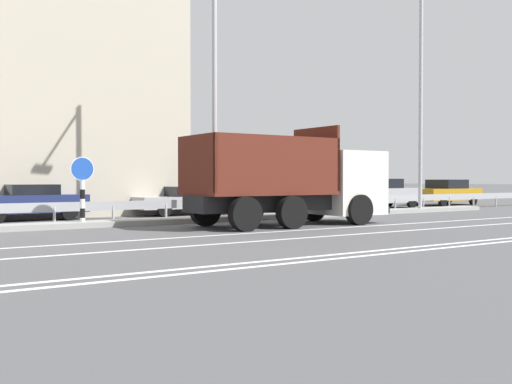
# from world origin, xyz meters

# --- Properties ---
(ground_plane) EXTENTS (320.00, 320.00, 0.00)m
(ground_plane) POSITION_xyz_m (0.00, 0.00, 0.00)
(ground_plane) COLOR #4C4C4F
(lane_strip_0) EXTENTS (56.42, 0.16, 0.01)m
(lane_strip_0) POSITION_xyz_m (1.34, -2.13, 0.00)
(lane_strip_0) COLOR silver
(lane_strip_0) RESTS_ON ground_plane
(lane_strip_1) EXTENTS (56.42, 0.16, 0.01)m
(lane_strip_1) POSITION_xyz_m (1.34, -4.06, 0.00)
(lane_strip_1) COLOR silver
(lane_strip_1) RESTS_ON ground_plane
(lane_strip_2) EXTENTS (56.42, 0.16, 0.01)m
(lane_strip_2) POSITION_xyz_m (1.34, -7.16, 0.00)
(lane_strip_2) COLOR silver
(lane_strip_2) RESTS_ON ground_plane
(lane_strip_3) EXTENTS (56.42, 0.16, 0.01)m
(lane_strip_3) POSITION_xyz_m (1.34, -7.65, 0.00)
(lane_strip_3) COLOR silver
(lane_strip_3) RESTS_ON ground_plane
(median_island) EXTENTS (31.03, 1.10, 0.18)m
(median_island) POSITION_xyz_m (0.00, 2.74, 0.09)
(median_island) COLOR gray
(median_island) RESTS_ON ground_plane
(median_guardrail) EXTENTS (56.42, 0.09, 0.78)m
(median_guardrail) POSITION_xyz_m (-0.00, 4.02, 0.57)
(median_guardrail) COLOR #9EA0A5
(median_guardrail) RESTS_ON ground_plane
(dump_truck) EXTENTS (7.23, 2.85, 3.36)m
(dump_truck) POSITION_xyz_m (2.33, -0.34, 1.29)
(dump_truck) COLOR silver
(dump_truck) RESTS_ON ground_plane
(median_road_sign) EXTENTS (0.78, 0.16, 2.29)m
(median_road_sign) POSITION_xyz_m (-4.62, 2.74, 1.22)
(median_road_sign) COLOR white
(median_road_sign) RESTS_ON ground_plane
(street_lamp_2) EXTENTS (0.71, 2.02, 10.40)m
(street_lamp_2) POSITION_xyz_m (0.27, 2.53, 5.67)
(street_lamp_2) COLOR #ADADB2
(street_lamp_2) RESTS_ON ground_plane
(street_lamp_3) EXTENTS (0.71, 2.03, 10.91)m
(street_lamp_3) POSITION_xyz_m (11.58, 2.52, 5.93)
(street_lamp_3) COLOR #ADADB2
(street_lamp_3) RESTS_ON ground_plane
(parked_car_3) EXTENTS (4.27, 1.94, 1.37)m
(parked_car_3) POSITION_xyz_m (-5.27, 7.08, 0.71)
(parked_car_3) COLOR navy
(parked_car_3) RESTS_ON ground_plane
(parked_car_4) EXTENTS (4.74, 1.83, 1.24)m
(parked_car_4) POSITION_xyz_m (1.39, 6.91, 0.65)
(parked_car_4) COLOR #A3A3A8
(parked_car_4) RESTS_ON ground_plane
(parked_car_5) EXTENTS (4.48, 2.03, 1.41)m
(parked_car_5) POSITION_xyz_m (7.26, 6.94, 0.73)
(parked_car_5) COLOR maroon
(parked_car_5) RESTS_ON ground_plane
(parked_car_6) EXTENTS (4.26, 1.92, 1.59)m
(parked_car_6) POSITION_xyz_m (13.02, 6.43, 0.80)
(parked_car_6) COLOR #A3A3A8
(parked_car_6) RESTS_ON ground_plane
(parked_car_7) EXTENTS (4.90, 2.14, 1.54)m
(parked_car_7) POSITION_xyz_m (18.89, 6.91, 0.77)
(parked_car_7) COLOR #B27A14
(parked_car_7) RESTS_ON ground_plane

